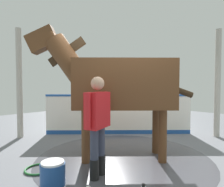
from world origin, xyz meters
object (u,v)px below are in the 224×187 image
object	(u,v)px
wash_bucket	(53,173)
hose_coil	(39,169)
horse	(117,84)
handler	(98,120)

from	to	relation	value
wash_bucket	hose_coil	xyz separation A→B (m)	(-0.07, -0.64, -0.15)
wash_bucket	hose_coil	bearing A→B (deg)	-96.25
horse	wash_bucket	world-z (taller)	horse
wash_bucket	hose_coil	distance (m)	0.66
wash_bucket	horse	bearing A→B (deg)	-176.41
horse	handler	xyz separation A→B (m)	(0.82, 0.37, -0.59)
horse	hose_coil	size ratio (longest dim) A/B	5.55
handler	wash_bucket	world-z (taller)	handler
handler	horse	bearing A→B (deg)	95.28
horse	handler	size ratio (longest dim) A/B	1.64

